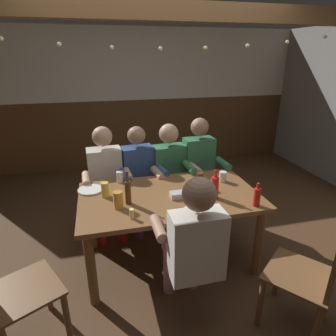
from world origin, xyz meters
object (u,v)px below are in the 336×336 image
(plate_0, at_px, (90,190))
(pint_glass_1, at_px, (120,177))
(person_2, at_px, (171,171))
(person_3, at_px, (201,167))
(person_0, at_px, (106,177))
(dining_table, at_px, (170,204))
(bottle_1, at_px, (128,192))
(pint_glass_3, at_px, (200,180))
(person_4, at_px, (193,244))
(pint_glass_2, at_px, (223,177))
(pint_glass_4, at_px, (118,200))
(plate_1, at_px, (195,211))
(bottle_2, at_px, (215,187))
(condiment_caddy, at_px, (178,195))
(chair_empty_near_right, at_px, (9,294))
(chair_empty_near_left, at_px, (313,277))
(person_1, at_px, (140,175))
(pint_glass_0, at_px, (105,190))
(bottle_0, at_px, (257,197))
(table_candle, at_px, (132,214))

(plate_0, bearing_deg, pint_glass_1, 24.48)
(person_2, distance_m, person_3, 0.36)
(person_0, bearing_deg, person_3, 176.99)
(plate_0, bearing_deg, dining_table, -20.33)
(bottle_1, relative_size, pint_glass_3, 2.00)
(person_4, distance_m, bottle_1, 0.74)
(pint_glass_2, xyz_separation_m, pint_glass_4, (-1.07, -0.29, 0.02))
(dining_table, bearing_deg, pint_glass_1, 136.47)
(dining_table, xyz_separation_m, plate_1, (0.13, -0.35, 0.11))
(bottle_1, xyz_separation_m, bottle_2, (0.76, -0.08, -0.01))
(condiment_caddy, height_order, pint_glass_3, pint_glass_3)
(person_4, distance_m, bottle_2, 0.67)
(person_2, relative_size, plate_0, 5.11)
(chair_empty_near_right, bearing_deg, pint_glass_2, 86.02)
(person_2, relative_size, chair_empty_near_left, 1.37)
(person_1, bearing_deg, chair_empty_near_left, 112.58)
(person_3, height_order, pint_glass_4, person_3)
(person_4, bearing_deg, person_0, 111.20)
(chair_empty_near_right, distance_m, pint_glass_0, 1.06)
(person_0, relative_size, pint_glass_4, 8.15)
(person_2, bearing_deg, bottle_0, 107.63)
(pint_glass_1, bearing_deg, table_candle, -87.75)
(person_4, xyz_separation_m, condiment_caddy, (0.06, 0.62, 0.07))
(person_2, bearing_deg, person_1, -7.35)
(chair_empty_near_right, xyz_separation_m, pint_glass_3, (1.57, 0.75, 0.32))
(dining_table, distance_m, person_0, 0.88)
(table_candle, bearing_deg, dining_table, 39.91)
(pint_glass_0, bearing_deg, chair_empty_near_right, -131.11)
(condiment_caddy, distance_m, pint_glass_1, 0.67)
(bottle_2, bearing_deg, pint_glass_4, 178.46)
(person_3, relative_size, pint_glass_2, 11.98)
(table_candle, distance_m, bottle_0, 1.06)
(person_0, xyz_separation_m, bottle_0, (1.21, -1.06, 0.14))
(person_1, bearing_deg, table_candle, 71.00)
(person_2, xyz_separation_m, pint_glass_2, (0.40, -0.52, 0.11))
(chair_empty_near_right, height_order, condiment_caddy, chair_empty_near_right)
(condiment_caddy, bearing_deg, dining_table, 130.26)
(pint_glass_4, bearing_deg, condiment_caddy, 6.55)
(pint_glass_1, distance_m, pint_glass_2, 1.04)
(person_2, xyz_separation_m, pint_glass_4, (-0.67, -0.82, 0.13))
(table_candle, height_order, pint_glass_4, pint_glass_4)
(table_candle, relative_size, pint_glass_2, 0.77)
(person_0, distance_m, pint_glass_3, 1.07)
(person_0, bearing_deg, bottle_1, 98.99)
(person_3, xyz_separation_m, pint_glass_1, (-0.97, -0.29, 0.10))
(plate_0, xyz_separation_m, bottle_2, (1.08, -0.42, 0.10))
(table_candle, bearing_deg, condiment_caddy, 29.40)
(chair_empty_near_right, relative_size, pint_glass_4, 5.90)
(chair_empty_near_left, height_order, pint_glass_1, chair_empty_near_left)
(person_3, distance_m, condiment_caddy, 0.91)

